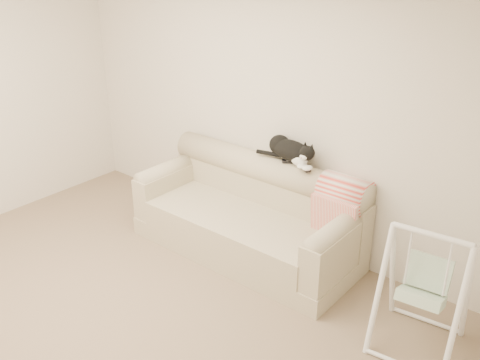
% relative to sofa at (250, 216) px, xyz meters
% --- Properties ---
extents(ground_plane, '(5.00, 5.00, 0.00)m').
position_rel_sofa_xyz_m(ground_plane, '(-0.06, -1.62, -0.35)').
color(ground_plane, brown).
rests_on(ground_plane, ground).
extents(room_shell, '(5.04, 4.04, 2.60)m').
position_rel_sofa_xyz_m(room_shell, '(-0.06, -1.62, 1.18)').
color(room_shell, beige).
rests_on(room_shell, ground).
extents(sofa, '(2.20, 0.93, 0.90)m').
position_rel_sofa_xyz_m(sofa, '(0.00, 0.00, 0.00)').
color(sofa, tan).
rests_on(sofa, ground).
extents(remote_a, '(0.18, 0.13, 0.03)m').
position_rel_sofa_xyz_m(remote_a, '(0.28, 0.25, 0.56)').
color(remote_a, black).
rests_on(remote_a, sofa).
extents(remote_b, '(0.17, 0.14, 0.02)m').
position_rel_sofa_xyz_m(remote_b, '(0.46, 0.21, 0.56)').
color(remote_b, black).
rests_on(remote_b, sofa).
extents(tuxedo_cat, '(0.64, 0.30, 0.25)m').
position_rel_sofa_xyz_m(tuxedo_cat, '(0.27, 0.25, 0.66)').
color(tuxedo_cat, black).
rests_on(tuxedo_cat, sofa).
extents(throw_blanket, '(0.43, 0.38, 0.58)m').
position_rel_sofa_xyz_m(throw_blanket, '(0.85, 0.23, 0.37)').
color(throw_blanket, '#DF4033').
rests_on(throw_blanket, sofa).
extents(baby_swing, '(0.65, 0.68, 0.97)m').
position_rel_sofa_xyz_m(baby_swing, '(1.81, -0.28, 0.13)').
color(baby_swing, white).
rests_on(baby_swing, ground).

